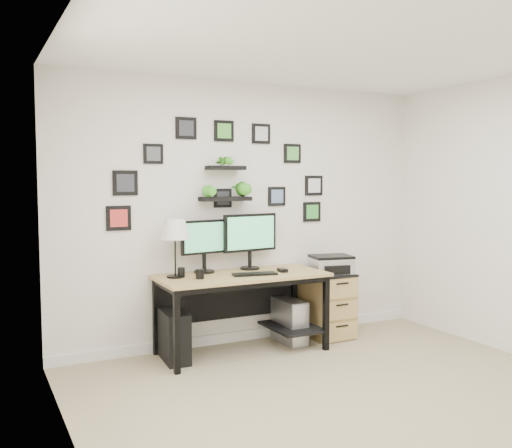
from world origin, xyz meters
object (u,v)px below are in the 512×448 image
pc_tower_grey (290,321)px  printer (331,264)px  monitor_right (250,236)px  table_lamp (175,231)px  monitor_left (204,242)px  desk (244,286)px  pc_tower_black (174,336)px  file_cabinet (327,305)px  mug (200,274)px

pc_tower_grey → printer: size_ratio=0.97×
monitor_right → table_lamp: (-0.81, -0.12, 0.10)m
monitor_left → table_lamp: size_ratio=0.95×
desk → table_lamp: bearing=173.9°
monitor_right → pc_tower_grey: monitor_right is taller
monitor_right → printer: (0.86, -0.16, -0.31)m
pc_tower_black → file_cabinet: file_cabinet is taller
pc_tower_grey → printer: 0.73m
desk → file_cabinet: bearing=3.3°
monitor_right → pc_tower_black: bearing=-168.6°
table_lamp → pc_tower_black: (-0.04, -0.06, -0.95)m
file_cabinet → printer: bearing=-56.7°
pc_tower_grey → mug: bearing=-172.6°
table_lamp → file_cabinet: (1.65, -0.01, -0.84)m
pc_tower_grey → file_cabinet: file_cabinet is taller
mug → printer: printer is taller
table_lamp → desk: bearing=-6.1°
desk → printer: bearing=1.5°
desk → pc_tower_black: (-0.69, 0.01, -0.40)m
desk → monitor_left: (-0.32, 0.19, 0.42)m
monitor_right → pc_tower_black: (-0.85, -0.17, -0.85)m
monitor_right → table_lamp: bearing=-171.9°
monitor_right → mug: (-0.64, -0.28, -0.28)m
pc_tower_black → file_cabinet: bearing=5.7°
monitor_right → pc_tower_grey: 0.95m
file_cabinet → printer: size_ratio=1.47×
table_lamp → pc_tower_grey: (1.18, -0.04, -0.96)m
printer → monitor_right: bearing=169.4°
pc_tower_grey → table_lamp: bearing=178.3°
mug → printer: (1.50, 0.12, -0.03)m
pc_tower_black → monitor_right: bearing=15.6°
monitor_left → file_cabinet: bearing=-5.8°
monitor_right → file_cabinet: (0.83, -0.13, -0.74)m
monitor_right → table_lamp: monitor_right is taller
desk → monitor_left: size_ratio=3.17×
desk → mug: bearing=-168.8°
mug → printer: 1.50m
desk → file_cabinet: desk is taller
monitor_left → pc_tower_black: (-0.37, -0.18, -0.82)m
mug → file_cabinet: (1.48, 0.15, -0.46)m
monitor_right → printer: 0.93m
table_lamp → pc_tower_grey: size_ratio=1.20×
desk → mug: 0.52m
table_lamp → pc_tower_black: bearing=-123.6°
pc_tower_black → printer: bearing=4.6°
pc_tower_black → mug: bearing=-23.1°
monitor_left → table_lamp: bearing=-160.0°
desk → pc_tower_grey: 0.67m
desk → pc_tower_grey: (0.53, 0.03, -0.41)m
pc_tower_black → pc_tower_grey: (1.22, 0.02, -0.01)m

